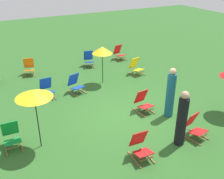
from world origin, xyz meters
name	(u,v)px	position (x,y,z in m)	size (l,w,h in m)	color
ground_plane	(127,115)	(0.00, 0.00, 0.00)	(40.00, 40.00, 0.00)	#2D6026
deckchair_0	(76,84)	(-1.01, 2.60, 0.37)	(0.67, 0.86, 0.83)	olive
deckchair_1	(119,53)	(2.67, 5.42, 0.37)	(0.61, 0.83, 0.83)	olive
deckchair_3	(47,89)	(-2.19, 2.73, 0.37)	(0.49, 0.77, 0.83)	olive
deckchair_4	(11,136)	(-3.99, 0.04, 0.37)	(0.50, 0.78, 0.83)	olive
deckchair_5	(136,67)	(2.33, 3.11, 0.37)	(0.62, 0.84, 0.83)	olive
deckchair_6	(29,67)	(-2.32, 5.51, 0.37)	(0.63, 0.84, 0.83)	olive
deckchair_7	(141,147)	(-0.86, -2.16, 0.37)	(0.51, 0.78, 0.83)	olive
deckchair_8	(89,59)	(0.73, 5.22, 0.37)	(0.65, 0.85, 0.83)	olive
deckchair_9	(194,127)	(1.17, -2.13, 0.37)	(0.62, 0.84, 0.83)	olive
deckchair_10	(143,102)	(0.65, -0.05, 0.37)	(0.56, 0.81, 0.83)	olive
umbrella_1	(34,94)	(-3.24, -0.35, 1.76)	(1.04, 1.04, 1.87)	black
umbrella_2	(102,50)	(0.44, 2.95, 1.56)	(0.90, 0.90, 1.71)	black
person_0	(170,94)	(1.29, -0.74, 0.88)	(0.40, 0.40, 1.84)	#195972
person_1	(182,120)	(0.54, -2.18, 0.85)	(0.43, 0.43, 1.78)	black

